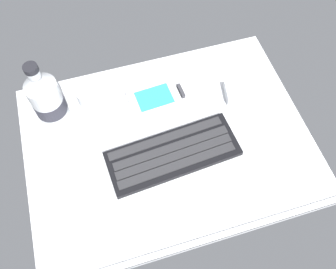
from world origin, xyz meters
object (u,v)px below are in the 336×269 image
object	(u,v)px
keyboard	(172,154)
juice_cup	(93,101)
handheld_device	(157,98)
water_bottle	(49,103)
charger_block	(240,92)

from	to	relation	value
keyboard	juice_cup	bearing A→B (deg)	129.60
handheld_device	juice_cup	xyz separation A→B (cm)	(-14.75, 1.41, 3.18)
handheld_device	water_bottle	xyz separation A→B (cm)	(-23.60, -0.04, 8.28)
keyboard	handheld_device	bearing A→B (deg)	86.42
keyboard	handheld_device	xyz separation A→B (cm)	(0.95, 15.27, -0.08)
water_bottle	charger_block	size ratio (longest dim) A/B	2.97
keyboard	juice_cup	distance (cm)	21.87
keyboard	charger_block	world-z (taller)	charger_block
handheld_device	water_bottle	world-z (taller)	water_bottle
keyboard	water_bottle	size ratio (longest dim) A/B	1.43
handheld_device	charger_block	world-z (taller)	charger_block
charger_block	handheld_device	bearing A→B (deg)	167.47
juice_cup	water_bottle	size ratio (longest dim) A/B	0.41
keyboard	charger_block	size ratio (longest dim) A/B	4.25
juice_cup	water_bottle	bearing A→B (deg)	-170.66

